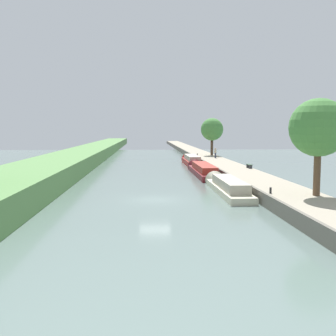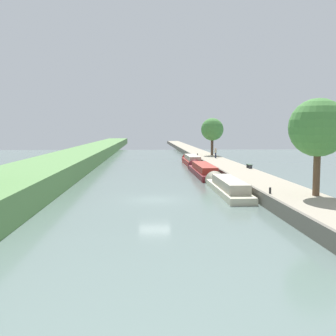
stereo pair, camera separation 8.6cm
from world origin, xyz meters
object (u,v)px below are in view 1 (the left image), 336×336
Objects in this scene: narrowboat_maroon at (202,170)px; park_bench at (249,165)px; narrowboat_cream at (226,186)px; mooring_bollard_far at (197,155)px; person_walking at (215,153)px; narrowboat_red at (191,160)px; mooring_bollard_near at (271,190)px.

narrowboat_maroon is 5.89m from park_bench.
mooring_bollard_far is (1.83, 34.74, 0.66)m from narrowboat_cream.
narrowboat_maroon reaches higher than mooring_bollard_far.
narrowboat_cream is 0.85× the size of narrowboat_maroon.
narrowboat_maroon is at bearing -105.87° from person_walking.
park_bench is at bearing -72.69° from narrowboat_red.
narrowboat_cream is at bearing -97.99° from person_walking.
narrowboat_red reaches higher than narrowboat_cream.
mooring_bollard_far is at bearing 86.98° from narrowboat_cream.
narrowboat_maroon is 9.26× the size of person_walking.
mooring_bollard_near is (1.83, -7.05, 0.66)m from narrowboat_cream.
person_walking is (4.08, 0.71, 1.21)m from narrowboat_red.
mooring_bollard_near is at bearing -93.61° from person_walking.
narrowboat_maroon is 15.91m from person_walking.
mooring_bollard_far is (-2.31, 5.21, -0.65)m from person_walking.
narrowboat_red is at bearing -106.63° from mooring_bollard_far.
narrowboat_cream is at bearing 104.58° from mooring_bollard_near.
narrowboat_maroon is at bearing 90.78° from narrowboat_cream.
person_walking reaches higher than narrowboat_maroon.
park_bench reaches higher than mooring_bollard_near.
person_walking is 3.69× the size of mooring_bollard_far.
narrowboat_maroon is at bearing -91.02° from narrowboat_red.
park_bench is at bearing 79.90° from mooring_bollard_near.
person_walking is 17.41m from park_bench.
mooring_bollard_far reaches higher than narrowboat_cream.
person_walking reaches higher than narrowboat_red.
park_bench is at bearing -81.38° from mooring_bollard_far.
person_walking is at bearing 86.39° from mooring_bollard_near.
narrowboat_cream is 1.00× the size of narrowboat_red.
mooring_bollard_near is at bearing -87.18° from narrowboat_red.
mooring_bollard_near is (2.03, -21.32, 0.63)m from narrowboat_maroon.
narrowboat_maroon is at bearing 158.81° from park_bench.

